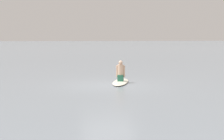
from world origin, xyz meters
TOP-DOWN VIEW (x-y plane):
  - ground_plane at (0.00, 0.00)m, footprint 400.00×400.00m
  - surfboard at (-0.75, 0.75)m, footprint 3.02×1.59m
  - person_paddler at (-0.75, 0.75)m, footprint 0.41×0.45m

SIDE VIEW (x-z plane):
  - ground_plane at x=0.00m, z-range 0.00..0.00m
  - surfboard at x=-0.75m, z-range 0.00..0.09m
  - person_paddler at x=-0.75m, z-range 0.05..1.08m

